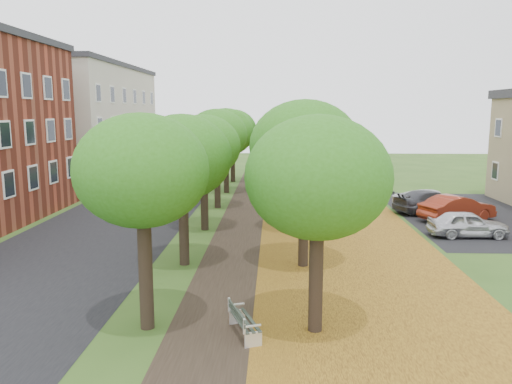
# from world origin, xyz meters

# --- Properties ---
(ground) EXTENTS (120.00, 120.00, 0.00)m
(ground) POSITION_xyz_m (0.00, 0.00, 0.00)
(ground) COLOR #2D4C19
(ground) RESTS_ON ground
(street_asphalt) EXTENTS (8.00, 70.00, 0.01)m
(street_asphalt) POSITION_xyz_m (-7.50, 15.00, 0.00)
(street_asphalt) COLOR black
(street_asphalt) RESTS_ON ground
(footpath) EXTENTS (3.20, 70.00, 0.01)m
(footpath) POSITION_xyz_m (0.00, 15.00, 0.00)
(footpath) COLOR black
(footpath) RESTS_ON ground
(leaf_verge) EXTENTS (7.50, 70.00, 0.01)m
(leaf_verge) POSITION_xyz_m (5.00, 15.00, 0.01)
(leaf_verge) COLOR #B07C20
(leaf_verge) RESTS_ON ground
(parking_lot) EXTENTS (9.00, 16.00, 0.01)m
(parking_lot) POSITION_xyz_m (13.50, 16.00, 0.00)
(parking_lot) COLOR black
(parking_lot) RESTS_ON ground
(tree_row_west) EXTENTS (3.95, 33.95, 6.21)m
(tree_row_west) POSITION_xyz_m (-2.20, 15.00, 4.50)
(tree_row_west) COLOR black
(tree_row_west) RESTS_ON ground
(tree_row_east) EXTENTS (3.95, 33.95, 6.21)m
(tree_row_east) POSITION_xyz_m (2.60, 15.00, 4.50)
(tree_row_east) COLOR black
(tree_row_east) RESTS_ON ground
(building_cream) EXTENTS (10.30, 20.30, 10.40)m
(building_cream) POSITION_xyz_m (-17.00, 33.00, 5.21)
(building_cream) COLOR beige
(building_cream) RESTS_ON ground
(bench) EXTENTS (1.03, 1.76, 0.80)m
(bench) POSITION_xyz_m (0.57, -0.38, 0.42)
(bench) COLOR #29332A
(bench) RESTS_ON ground
(car_silver) EXTENTS (3.84, 1.61, 1.30)m
(car_silver) POSITION_xyz_m (11.00, 10.99, 0.65)
(car_silver) COLOR silver
(car_silver) RESTS_ON ground
(car_red) EXTENTS (4.69, 3.28, 1.47)m
(car_red) POSITION_xyz_m (11.78, 14.61, 0.73)
(car_red) COLOR maroon
(car_red) RESTS_ON ground
(car_grey) EXTENTS (5.14, 3.44, 1.38)m
(car_grey) POSITION_xyz_m (11.00, 16.87, 0.69)
(car_grey) COLOR #38393E
(car_grey) RESTS_ON ground
(car_white) EXTENTS (4.97, 2.41, 1.36)m
(car_white) POSITION_xyz_m (11.29, 17.12, 0.68)
(car_white) COLOR silver
(car_white) RESTS_ON ground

